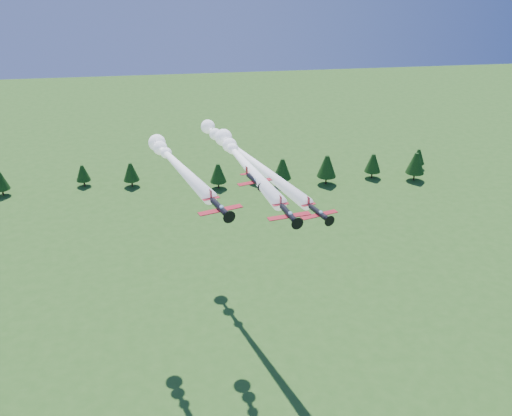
{
  "coord_description": "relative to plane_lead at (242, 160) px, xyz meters",
  "views": [
    {
      "loc": [
        -14.88,
        -88.41,
        87.16
      ],
      "look_at": [
        -2.54,
        0.0,
        43.59
      ],
      "focal_mm": 40.0,
      "sensor_mm": 36.0,
      "label": 1
    }
  ],
  "objects": [
    {
      "name": "ground",
      "position": [
        3.2,
        -15.0,
        -46.78
      ],
      "size": [
        600.0,
        600.0,
        0.0
      ],
      "primitive_type": "plane",
      "color": "#2E5A1C",
      "rests_on": "ground"
    },
    {
      "name": "plane_lead",
      "position": [
        0.0,
        0.0,
        0.0
      ],
      "size": [
        12.63,
        43.25,
        3.7
      ],
      "rotation": [
        0.0,
        0.0,
        0.19
      ],
      "color": "black",
      "rests_on": "ground"
    },
    {
      "name": "plane_right",
      "position": [
        2.45,
        20.69,
        -6.56
      ],
      "size": [
        22.78,
        59.28,
        3.7
      ],
      "rotation": [
        0.0,
        0.0,
        0.31
      ],
      "color": "black",
      "rests_on": "ground"
    },
    {
      "name": "plane_left",
      "position": [
        -13.16,
        3.83,
        -1.05
      ],
      "size": [
        16.99,
        40.02,
        3.7
      ],
      "rotation": [
        0.0,
        0.0,
        0.32
      ],
      "color": "black",
      "rests_on": "ground"
    },
    {
      "name": "plane_slot",
      "position": [
        1.02,
        -9.95,
        -0.03
      ],
      "size": [
        6.59,
        7.32,
        2.32
      ],
      "rotation": [
        0.0,
        0.0,
        0.3
      ],
      "color": "black",
      "rests_on": "ground"
    },
    {
      "name": "treeline",
      "position": [
        21.58,
        93.9,
        -40.39
      ],
      "size": [
        165.42,
        18.1,
        11.41
      ],
      "color": "#382314",
      "rests_on": "ground"
    }
  ]
}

